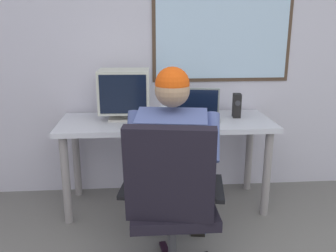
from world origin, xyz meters
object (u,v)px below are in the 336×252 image
Objects in this scene: wine_glass at (164,112)px; desk_speaker at (237,105)px; person_seated at (173,163)px; laptop at (197,110)px; crt_monitor at (124,92)px; desk at (166,132)px; office_chair at (171,196)px.

wine_glass is 0.61m from desk_speaker.
person_seated is 6.45× the size of desk_speaker.
desk_speaker is (0.59, 0.15, 0.01)m from wine_glass.
laptop is 3.08× the size of wine_glass.
crt_monitor reaches higher than laptop.
crt_monitor is 3.02× the size of wine_glass.
office_chair reaches higher than desk.
person_seated is 0.88m from crt_monitor.
desk_speaker is at bearing 52.66° from person_seated.
wine_glass is (0.02, 0.85, 0.26)m from office_chair.
wine_glass is (-0.02, -0.10, 0.18)m from desk.
desk is 0.71m from person_seated.
wine_glass is (-0.28, -0.18, 0.03)m from laptop.
office_chair is at bearing -92.65° from desk.
laptop reaches higher than desk_speaker.
desk is 0.96m from office_chair.
desk_speaker is at bearing -4.61° from laptop.
laptop is (0.25, 0.08, 0.15)m from desk.
person_seated is 0.63m from wine_glass.
desk_speaker is (0.32, -0.03, 0.04)m from laptop.
crt_monitor is at bearing 112.25° from person_seated.
crt_monitor reaches higher than wine_glass.
person_seated is at bearing -108.51° from laptop.
crt_monitor is 0.36m from wine_glass.
desk_speaker is (0.89, -0.00, -0.12)m from crt_monitor.
laptop reaches higher than wine_glass.
laptop is 0.33m from wine_glass.
desk is at bearing 77.52° from wine_glass.
wine_glass is at bearing -147.04° from laptop.
office_chair reaches higher than laptop.
crt_monitor is at bearing 105.33° from office_chair.
desk is 4.18× the size of crt_monitor.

